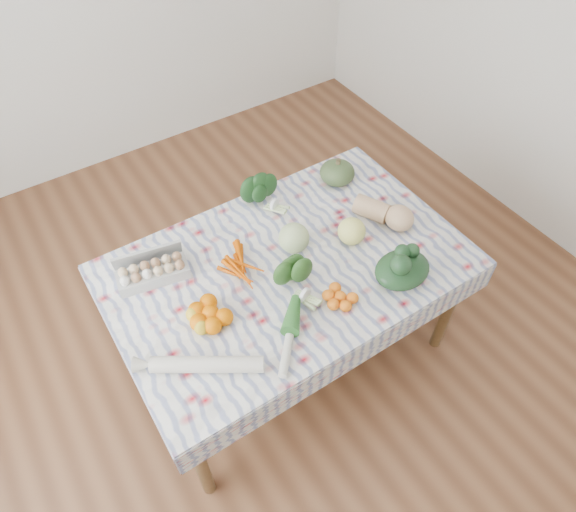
% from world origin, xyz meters
% --- Properties ---
extents(ground, '(4.50, 4.50, 0.00)m').
position_xyz_m(ground, '(0.00, 0.00, 0.00)').
color(ground, brown).
rests_on(ground, ground).
extents(dining_table, '(1.60, 1.00, 0.75)m').
position_xyz_m(dining_table, '(0.00, 0.00, 0.68)').
color(dining_table, brown).
rests_on(dining_table, ground).
extents(tablecloth, '(1.66, 1.06, 0.01)m').
position_xyz_m(tablecloth, '(0.00, 0.00, 0.76)').
color(tablecloth, silver).
rests_on(tablecloth, dining_table).
extents(egg_carton, '(0.34, 0.19, 0.09)m').
position_xyz_m(egg_carton, '(-0.56, 0.26, 0.80)').
color(egg_carton, '#AAAAA5').
rests_on(egg_carton, tablecloth).
extents(carrot_bunch, '(0.24, 0.22, 0.04)m').
position_xyz_m(carrot_bunch, '(-0.21, 0.10, 0.78)').
color(carrot_bunch, '#D44F00').
rests_on(carrot_bunch, tablecloth).
extents(kale_bunch, '(0.22, 0.21, 0.15)m').
position_xyz_m(kale_bunch, '(0.12, 0.39, 0.84)').
color(kale_bunch, '#163A16').
rests_on(kale_bunch, tablecloth).
extents(kabocha_squash, '(0.22, 0.22, 0.12)m').
position_xyz_m(kabocha_squash, '(0.54, 0.35, 0.82)').
color(kabocha_squash, '#3F542C').
rests_on(kabocha_squash, tablecloth).
extents(cabbage, '(0.19, 0.19, 0.15)m').
position_xyz_m(cabbage, '(0.08, 0.07, 0.84)').
color(cabbage, '#AAC07C').
rests_on(cabbage, tablecloth).
extents(butternut_squash, '(0.25, 0.33, 0.14)m').
position_xyz_m(butternut_squash, '(0.56, -0.02, 0.83)').
color(butternut_squash, tan).
rests_on(butternut_squash, tablecloth).
extents(orange_cluster, '(0.29, 0.29, 0.08)m').
position_xyz_m(orange_cluster, '(-0.44, -0.08, 0.80)').
color(orange_cluster, '#E66800').
rests_on(orange_cluster, tablecloth).
extents(broccoli, '(0.22, 0.22, 0.12)m').
position_xyz_m(broccoli, '(-0.07, -0.17, 0.82)').
color(broccoli, '#254D1A').
rests_on(broccoli, tablecloth).
extents(mandarin_cluster, '(0.23, 0.23, 0.06)m').
position_xyz_m(mandarin_cluster, '(0.08, -0.30, 0.79)').
color(mandarin_cluster, orange).
rests_on(mandarin_cluster, tablecloth).
extents(grapefruit, '(0.16, 0.16, 0.13)m').
position_xyz_m(grapefruit, '(0.34, -0.04, 0.83)').
color(grapefruit, '#F1EE6F').
rests_on(grapefruit, tablecloth).
extents(spinach_bag, '(0.33, 0.31, 0.12)m').
position_xyz_m(spinach_bag, '(0.39, -0.35, 0.82)').
color(spinach_bag, black).
rests_on(spinach_bag, tablecloth).
extents(daikon, '(0.43, 0.31, 0.07)m').
position_xyz_m(daikon, '(-0.57, -0.28, 0.80)').
color(daikon, beige).
rests_on(daikon, tablecloth).
extents(leek, '(0.27, 0.30, 0.04)m').
position_xyz_m(leek, '(-0.22, -0.35, 0.78)').
color(leek, beige).
rests_on(leek, tablecloth).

